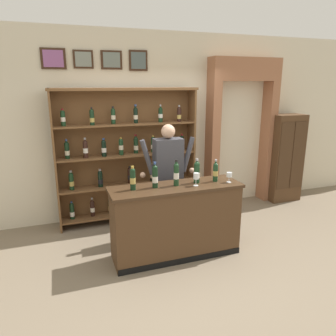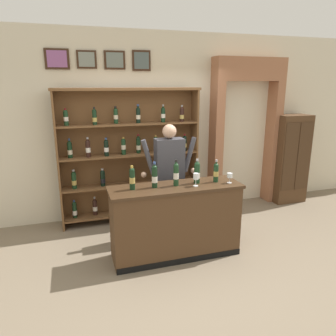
# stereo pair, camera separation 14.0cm
# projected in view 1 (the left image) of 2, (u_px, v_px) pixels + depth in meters

# --- Properties ---
(ground_plane) EXTENTS (14.00, 14.00, 0.02)m
(ground_plane) POSITION_uv_depth(u_px,v_px,m) (176.00, 255.00, 4.32)
(ground_plane) COLOR #7A6B56
(back_wall) EXTENTS (12.00, 0.19, 3.08)m
(back_wall) POSITION_uv_depth(u_px,v_px,m) (141.00, 126.00, 5.45)
(back_wall) COLOR beige
(back_wall) RESTS_ON ground
(wine_shelf) EXTENTS (2.30, 0.33, 2.18)m
(wine_shelf) POSITION_uv_depth(u_px,v_px,m) (127.00, 154.00, 5.16)
(wine_shelf) COLOR brown
(wine_shelf) RESTS_ON ground
(archway_doorway) EXTENTS (1.34, 0.45, 2.68)m
(archway_doorway) POSITION_uv_depth(u_px,v_px,m) (239.00, 122.00, 5.93)
(archway_doorway) COLOR #9E6647
(archway_doorway) RESTS_ON ground
(side_cabinet) EXTENTS (0.63, 0.41, 1.68)m
(side_cabinet) POSITION_uv_depth(u_px,v_px,m) (284.00, 158.00, 6.18)
(side_cabinet) COLOR #4C331E
(side_cabinet) RESTS_ON ground
(tasting_counter) EXTENTS (1.72, 0.53, 0.98)m
(tasting_counter) POSITION_uv_depth(u_px,v_px,m) (176.00, 221.00, 4.20)
(tasting_counter) COLOR #4C331E
(tasting_counter) RESTS_ON ground
(shopkeeper) EXTENTS (0.85, 0.22, 1.69)m
(shopkeeper) POSITION_uv_depth(u_px,v_px,m) (168.00, 169.00, 4.64)
(shopkeeper) COLOR #2D3347
(shopkeeper) RESTS_ON ground
(tasting_bottle_vin_santo) EXTENTS (0.07, 0.07, 0.30)m
(tasting_bottle_vin_santo) POSITION_uv_depth(u_px,v_px,m) (133.00, 178.00, 3.88)
(tasting_bottle_vin_santo) COLOR black
(tasting_bottle_vin_santo) RESTS_ON tasting_counter
(tasting_bottle_riserva) EXTENTS (0.07, 0.07, 0.33)m
(tasting_bottle_riserva) POSITION_uv_depth(u_px,v_px,m) (155.00, 176.00, 3.97)
(tasting_bottle_riserva) COLOR black
(tasting_bottle_riserva) RESTS_ON tasting_counter
(tasting_bottle_super_tuscan) EXTENTS (0.07, 0.07, 0.34)m
(tasting_bottle_super_tuscan) POSITION_uv_depth(u_px,v_px,m) (176.00, 174.00, 4.04)
(tasting_bottle_super_tuscan) COLOR #19381E
(tasting_bottle_super_tuscan) RESTS_ON tasting_counter
(tasting_bottle_bianco) EXTENTS (0.08, 0.08, 0.32)m
(tasting_bottle_bianco) POSITION_uv_depth(u_px,v_px,m) (197.00, 172.00, 4.16)
(tasting_bottle_bianco) COLOR #19381E
(tasting_bottle_bianco) RESTS_ON tasting_counter
(tasting_bottle_brunello) EXTENTS (0.07, 0.07, 0.30)m
(tasting_bottle_brunello) POSITION_uv_depth(u_px,v_px,m) (216.00, 171.00, 4.23)
(tasting_bottle_brunello) COLOR #19381E
(tasting_bottle_brunello) RESTS_ON tasting_counter
(wine_glass_right) EXTENTS (0.07, 0.07, 0.14)m
(wine_glass_right) POSITION_uv_depth(u_px,v_px,m) (229.00, 175.00, 4.19)
(wine_glass_right) COLOR silver
(wine_glass_right) RESTS_ON tasting_counter
(wine_glass_spare) EXTENTS (0.07, 0.07, 0.17)m
(wine_glass_spare) POSITION_uv_depth(u_px,v_px,m) (196.00, 177.00, 4.04)
(wine_glass_spare) COLOR silver
(wine_glass_spare) RESTS_ON tasting_counter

